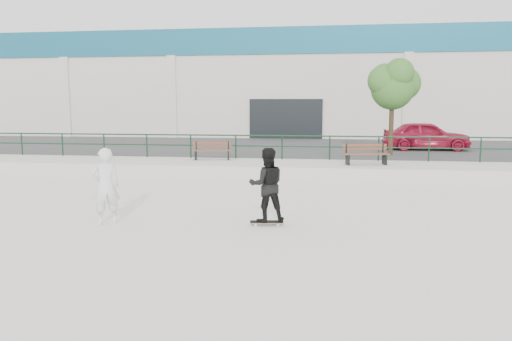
% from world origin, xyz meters
% --- Properties ---
extents(ground, '(120.00, 120.00, 0.00)m').
position_xyz_m(ground, '(0.00, 0.00, 0.00)').
color(ground, silver).
rests_on(ground, ground).
extents(ledge, '(30.00, 3.00, 0.50)m').
position_xyz_m(ledge, '(0.00, 9.50, 0.25)').
color(ledge, beige).
rests_on(ledge, ground).
extents(parking_strip, '(60.00, 14.00, 0.50)m').
position_xyz_m(parking_strip, '(0.00, 18.00, 0.25)').
color(parking_strip, '#333333').
rests_on(parking_strip, ground).
extents(railing, '(28.00, 0.06, 1.03)m').
position_xyz_m(railing, '(-0.00, 10.80, 1.24)').
color(railing, '#13361F').
rests_on(railing, ledge).
extents(commercial_building, '(44.20, 16.33, 8.00)m').
position_xyz_m(commercial_building, '(-0.00, 31.99, 4.58)').
color(commercial_building, silver).
rests_on(commercial_building, ground).
extents(bench_left, '(1.70, 0.74, 0.76)m').
position_xyz_m(bench_left, '(-1.92, 10.26, 0.88)').
color(bench_left, brown).
rests_on(bench_left, ledge).
extents(bench_right, '(1.81, 0.85, 0.80)m').
position_xyz_m(bench_right, '(4.39, 9.39, 0.90)').
color(bench_right, brown).
rests_on(bench_right, ledge).
extents(tree, '(2.45, 2.18, 4.36)m').
position_xyz_m(tree, '(5.81, 13.39, 3.77)').
color(tree, '#452E22').
rests_on(tree, parking_strip).
extents(red_car, '(4.36, 1.81, 1.48)m').
position_xyz_m(red_car, '(7.88, 16.31, 1.24)').
color(red_car, maroon).
rests_on(red_car, parking_strip).
extents(skateboard, '(0.80, 0.32, 0.09)m').
position_xyz_m(skateboard, '(1.56, 1.09, 0.07)').
color(skateboard, black).
rests_on(skateboard, ground).
extents(standing_skater, '(0.98, 0.85, 1.72)m').
position_xyz_m(standing_skater, '(1.56, 1.09, 0.96)').
color(standing_skater, black).
rests_on(standing_skater, skateboard).
extents(seated_skater, '(0.79, 0.72, 1.81)m').
position_xyz_m(seated_skater, '(-2.20, 0.68, 0.90)').
color(seated_skater, white).
rests_on(seated_skater, ground).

